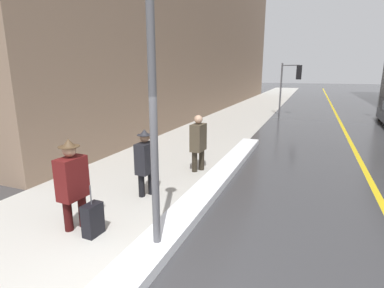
# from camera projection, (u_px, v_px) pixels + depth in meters

# --- Properties ---
(ground_plane) EXTENTS (160.00, 160.00, 0.00)m
(ground_plane) POSITION_uv_depth(u_px,v_px,m) (112.00, 283.00, 4.13)
(ground_plane) COLOR #38383A
(sidewalk_slab) EXTENTS (4.00, 80.00, 0.01)m
(sidewalk_slab) POSITION_uv_depth(u_px,v_px,m) (234.00, 119.00, 18.40)
(sidewalk_slab) COLOR #B2AFA8
(sidewalk_slab) RESTS_ON ground
(road_centre_stripe) EXTENTS (0.16, 80.00, 0.00)m
(road_centre_stripe) POSITION_uv_depth(u_px,v_px,m) (342.00, 126.00, 16.24)
(road_centre_stripe) COLOR gold
(road_centre_stripe) RESTS_ON ground
(snow_bank_curb) EXTENTS (0.63, 9.45, 0.18)m
(snow_bank_curb) POSITION_uv_depth(u_px,v_px,m) (217.00, 178.00, 7.94)
(snow_bank_curb) COLOR white
(snow_bank_curb) RESTS_ON ground
(building_facade_left) EXTENTS (6.00, 36.00, 15.33)m
(building_facade_left) POSITION_uv_depth(u_px,v_px,m) (189.00, 7.00, 22.91)
(building_facade_left) COLOR #846B56
(building_facade_left) RESTS_ON ground
(lamp_post) EXTENTS (0.28, 0.28, 4.53)m
(lamp_post) POSITION_uv_depth(u_px,v_px,m) (152.00, 80.00, 4.23)
(lamp_post) COLOR #515156
(lamp_post) RESTS_ON ground
(traffic_light_near) EXTENTS (1.30, 0.37, 3.41)m
(traffic_light_near) POSITION_uv_depth(u_px,v_px,m) (292.00, 78.00, 19.60)
(traffic_light_near) COLOR #515156
(traffic_light_near) RESTS_ON ground
(pedestrian_in_fedora) EXTENTS (0.37, 0.54, 1.72)m
(pedestrian_in_fedora) POSITION_uv_depth(u_px,v_px,m) (72.00, 181.00, 5.36)
(pedestrian_in_fedora) COLOR #340C0C
(pedestrian_in_fedora) RESTS_ON ground
(pedestrian_nearside) EXTENTS (0.34, 0.50, 1.60)m
(pedestrian_nearside) POSITION_uv_depth(u_px,v_px,m) (145.00, 160.00, 6.87)
(pedestrian_nearside) COLOR black
(pedestrian_nearside) RESTS_ON ground
(pedestrian_trailing) EXTENTS (0.34, 0.55, 1.66)m
(pedestrian_trailing) POSITION_uv_depth(u_px,v_px,m) (198.00, 141.00, 8.61)
(pedestrian_trailing) COLOR #2A241B
(pedestrian_trailing) RESTS_ON ground
(rolling_suitcase) EXTENTS (0.24, 0.37, 0.95)m
(rolling_suitcase) POSITION_uv_depth(u_px,v_px,m) (93.00, 220.00, 5.28)
(rolling_suitcase) COLOR black
(rolling_suitcase) RESTS_ON ground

